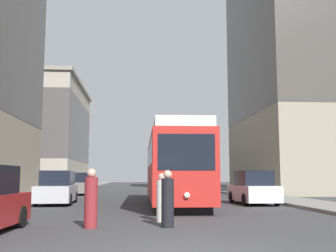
{
  "coord_description": "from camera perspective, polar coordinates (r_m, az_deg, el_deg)",
  "views": [
    {
      "loc": [
        -1.06,
        -8.41,
        1.52
      ],
      "look_at": [
        0.29,
        8.93,
        3.66
      ],
      "focal_mm": 43.66,
      "sensor_mm": 36.0,
      "label": 1
    }
  ],
  "objects": [
    {
      "name": "ground_plane",
      "position": [
        8.62,
        2.83,
        -17.17
      ],
      "size": [
        200.0,
        200.0,
        0.0
      ],
      "primitive_type": "plane",
      "color": "#38383A"
    },
    {
      "name": "sidewalk_left",
      "position": [
        48.95,
        -12.93,
        -8.55
      ],
      "size": [
        2.97,
        120.0,
        0.15
      ],
      "primitive_type": "cube",
      "color": "gray",
      "rests_on": "ground"
    },
    {
      "name": "sidewalk_right",
      "position": [
        49.3,
        6.39,
        -8.67
      ],
      "size": [
        2.97,
        120.0,
        0.15
      ],
      "primitive_type": "cube",
      "color": "gray",
      "rests_on": "ground"
    },
    {
      "name": "streetcar",
      "position": [
        22.56,
        0.7,
        -5.55
      ],
      "size": [
        2.83,
        14.1,
        3.89
      ],
      "rotation": [
        0.0,
        0.0,
        -0.01
      ],
      "color": "black",
      "rests_on": "ground"
    },
    {
      "name": "transit_bus",
      "position": [
        38.79,
        2.84,
        -6.39
      ],
      "size": [
        2.64,
        12.52,
        3.45
      ],
      "rotation": [
        0.0,
        0.0,
        0.0
      ],
      "color": "black",
      "rests_on": "ground"
    },
    {
      "name": "parked_car_left_mid",
      "position": [
        35.14,
        -11.61,
        -7.99
      ],
      "size": [
        2.0,
        4.74,
        1.82
      ],
      "rotation": [
        0.0,
        0.0,
        0.03
      ],
      "color": "black",
      "rests_on": "ground"
    },
    {
      "name": "parked_car_right_far",
      "position": [
        23.2,
        11.78,
        -8.55
      ],
      "size": [
        1.95,
        4.44,
        1.82
      ],
      "rotation": [
        0.0,
        0.0,
        3.16
      ],
      "color": "black",
      "rests_on": "ground"
    },
    {
      "name": "parked_car_left_far",
      "position": [
        23.45,
        -15.21,
        -8.44
      ],
      "size": [
        2.04,
        4.64,
        1.82
      ],
      "rotation": [
        0.0,
        0.0,
        0.04
      ],
      "color": "black",
      "rests_on": "ground"
    },
    {
      "name": "pedestrian_crossing_near",
      "position": [
        12.5,
        -10.71,
        -10.15
      ],
      "size": [
        0.39,
        0.39,
        1.75
      ],
      "rotation": [
        0.0,
        0.0,
        2.59
      ],
      "color": "maroon",
      "rests_on": "ground"
    },
    {
      "name": "pedestrian_crossing_far",
      "position": [
        12.48,
        -0.05,
        -10.36
      ],
      "size": [
        0.38,
        0.38,
        1.7
      ],
      "rotation": [
        0.0,
        0.0,
        0.93
      ],
      "color": "black",
      "rests_on": "ground"
    },
    {
      "name": "pedestrian_on_sidewalk",
      "position": [
        14.02,
        -0.87,
        -10.15
      ],
      "size": [
        0.36,
        0.36,
        1.62
      ],
      "rotation": [
        0.0,
        0.0,
        0.09
      ],
      "color": "beige",
      "rests_on": "ground"
    },
    {
      "name": "building_left_midblock",
      "position": [
        65.75,
        -18.91,
        -1.0
      ],
      "size": [
        16.31,
        23.0,
        15.59
      ],
      "color": "#A89E8E",
      "rests_on": "ground"
    },
    {
      "name": "building_right_corner",
      "position": [
        44.22,
        20.06,
        11.22
      ],
      "size": [
        14.97,
        17.26,
        29.18
      ],
      "color": "gray",
      "rests_on": "ground"
    }
  ]
}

